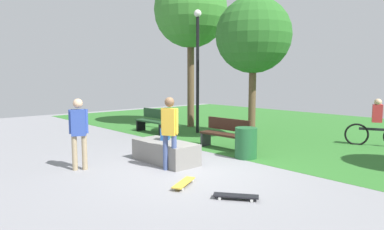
{
  "coord_description": "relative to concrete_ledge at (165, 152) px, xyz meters",
  "views": [
    {
      "loc": [
        5.95,
        -5.28,
        2.17
      ],
      "look_at": [
        -0.92,
        0.93,
        1.14
      ],
      "focal_mm": 32.45,
      "sensor_mm": 36.0,
      "label": 1
    }
  ],
  "objects": [
    {
      "name": "cyclist_on_bicycle",
      "position": [
        2.81,
        6.14,
        0.37
      ],
      "size": [
        1.67,
        0.83,
        1.52
      ],
      "color": "black",
      "rests_on": "ground_plane"
    },
    {
      "name": "backpack_on_ledge",
      "position": [
        -0.19,
        0.15,
        0.43
      ],
      "size": [
        0.33,
        0.34,
        0.32
      ],
      "primitive_type": "cube",
      "rotation": [
        0.0,
        0.0,
        2.26
      ],
      "color": "#1E4C8C",
      "rests_on": "concrete_ledge"
    },
    {
      "name": "skater_watching",
      "position": [
        0.68,
        -0.39,
        0.73
      ],
      "size": [
        0.4,
        0.32,
        1.7
      ],
      "color": "#3F5184",
      "rests_on": "ground_plane"
    },
    {
      "name": "park_bench_far_right",
      "position": [
        -4.02,
        2.52,
        0.22
      ],
      "size": [
        1.6,
        0.49,
        0.91
      ],
      "color": "#1E4223",
      "rests_on": "ground_plane"
    },
    {
      "name": "skateboard_spare",
      "position": [
        2.98,
        -0.73,
        -0.2
      ],
      "size": [
        0.76,
        0.64,
        0.08
      ],
      "color": "black",
      "rests_on": "ground_plane"
    },
    {
      "name": "ground_plane",
      "position": [
        0.92,
        -0.01,
        -0.27
      ],
      "size": [
        28.0,
        28.0,
        0.0
      ],
      "primitive_type": "plane",
      "color": "gray"
    },
    {
      "name": "tree_young_birch",
      "position": [
        -0.57,
        4.22,
        3.27
      ],
      "size": [
        2.55,
        2.55,
        4.83
      ],
      "color": "brown",
      "rests_on": "grass_lawn"
    },
    {
      "name": "concrete_ledge",
      "position": [
        0.0,
        0.0,
        0.0
      ],
      "size": [
        1.83,
        0.82,
        0.53
      ],
      "primitive_type": "cube",
      "color": "gray",
      "rests_on": "ground_plane"
    },
    {
      "name": "park_bench_near_path",
      "position": [
        -0.07,
        2.33,
        0.22
      ],
      "size": [
        1.62,
        0.54,
        0.91
      ],
      "color": "#331E14",
      "rests_on": "ground_plane"
    },
    {
      "name": "lamp_post",
      "position": [
        -2.81,
        3.74,
        2.52
      ],
      "size": [
        0.28,
        0.28,
        4.65
      ],
      "color": "black",
      "rests_on": "ground_plane"
    },
    {
      "name": "trash_bin",
      "position": [
        1.09,
        1.87,
        0.15
      ],
      "size": [
        0.59,
        0.59,
        0.82
      ],
      "primitive_type": "cylinder",
      "color": "#1E592D",
      "rests_on": "ground_plane"
    },
    {
      "name": "skateboard_by_ledge",
      "position": [
        1.78,
        -0.91,
        -0.2
      ],
      "size": [
        0.55,
        0.8,
        0.08
      ],
      "color": "gold",
      "rests_on": "ground_plane"
    },
    {
      "name": "tree_leaning_ash",
      "position": [
        -4.28,
        4.71,
        4.63
      ],
      "size": [
        3.1,
        3.1,
        6.48
      ],
      "color": "brown",
      "rests_on": "grass_lawn"
    },
    {
      "name": "grass_lawn",
      "position": [
        0.92,
        7.82,
        -0.26
      ],
      "size": [
        26.6,
        12.34,
        0.01
      ],
      "primitive_type": "cube",
      "color": "#2D6B28",
      "rests_on": "ground_plane"
    },
    {
      "name": "skater_performing_trick",
      "position": [
        -0.76,
        -1.93,
        0.71
      ],
      "size": [
        0.33,
        0.39,
        1.67
      ],
      "color": "tan",
      "rests_on": "ground_plane"
    }
  ]
}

